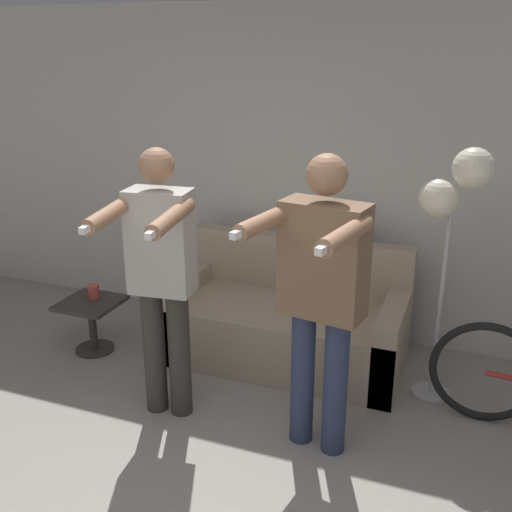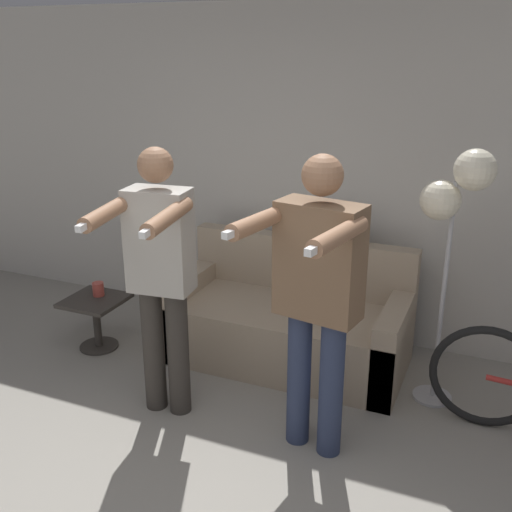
{
  "view_description": "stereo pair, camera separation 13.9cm",
  "coord_description": "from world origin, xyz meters",
  "px_view_note": "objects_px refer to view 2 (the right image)",
  "views": [
    {
      "loc": [
        1.17,
        -1.89,
        2.28
      ],
      "look_at": [
        -0.14,
        1.53,
        0.98
      ],
      "focal_mm": 42.0,
      "sensor_mm": 36.0,
      "label": 1
    },
    {
      "loc": [
        1.3,
        -1.84,
        2.28
      ],
      "look_at": [
        -0.14,
        1.53,
        0.98
      ],
      "focal_mm": 42.0,
      "sensor_mm": 36.0,
      "label": 2
    }
  ],
  "objects_px": {
    "cat": "(347,232)",
    "side_table": "(96,312)",
    "couch": "(288,324)",
    "cup": "(98,289)",
    "person_right": "(317,288)",
    "floor_lamp": "(456,199)",
    "person_left": "(160,270)"
  },
  "relations": [
    {
      "from": "couch",
      "to": "floor_lamp",
      "type": "height_order",
      "value": "floor_lamp"
    },
    {
      "from": "person_right",
      "to": "floor_lamp",
      "type": "relative_size",
      "value": 1.03
    },
    {
      "from": "person_right",
      "to": "cat",
      "type": "xyz_separation_m",
      "value": [
        -0.17,
        1.28,
        -0.06
      ]
    },
    {
      "from": "cat",
      "to": "side_table",
      "type": "distance_m",
      "value": 2.04
    },
    {
      "from": "cat",
      "to": "cup",
      "type": "height_order",
      "value": "cat"
    },
    {
      "from": "person_left",
      "to": "side_table",
      "type": "distance_m",
      "value": 1.29
    },
    {
      "from": "couch",
      "to": "person_left",
      "type": "distance_m",
      "value": 1.29
    },
    {
      "from": "side_table",
      "to": "couch",
      "type": "bearing_deg",
      "value": 16.52
    },
    {
      "from": "cat",
      "to": "side_table",
      "type": "height_order",
      "value": "cat"
    },
    {
      "from": "cat",
      "to": "couch",
      "type": "bearing_deg",
      "value": -137.1
    },
    {
      "from": "cat",
      "to": "cup",
      "type": "bearing_deg",
      "value": -159.27
    },
    {
      "from": "person_left",
      "to": "person_right",
      "type": "distance_m",
      "value": 1.0
    },
    {
      "from": "person_left",
      "to": "cup",
      "type": "xyz_separation_m",
      "value": [
        -0.97,
        0.6,
        -0.52
      ]
    },
    {
      "from": "cup",
      "to": "couch",
      "type": "bearing_deg",
      "value": 14.02
    },
    {
      "from": "floor_lamp",
      "to": "person_right",
      "type": "bearing_deg",
      "value": -126.14
    },
    {
      "from": "cat",
      "to": "cup",
      "type": "xyz_separation_m",
      "value": [
        -1.79,
        -0.68,
        -0.5
      ]
    },
    {
      "from": "couch",
      "to": "cup",
      "type": "height_order",
      "value": "couch"
    },
    {
      "from": "person_left",
      "to": "side_table",
      "type": "height_order",
      "value": "person_left"
    },
    {
      "from": "person_left",
      "to": "cat",
      "type": "height_order",
      "value": "person_left"
    },
    {
      "from": "couch",
      "to": "cat",
      "type": "relative_size",
      "value": 4.4
    },
    {
      "from": "person_right",
      "to": "cat",
      "type": "height_order",
      "value": "person_right"
    },
    {
      "from": "cat",
      "to": "cup",
      "type": "distance_m",
      "value": 1.98
    },
    {
      "from": "person_right",
      "to": "side_table",
      "type": "distance_m",
      "value": 2.15
    },
    {
      "from": "couch",
      "to": "person_left",
      "type": "height_order",
      "value": "person_left"
    },
    {
      "from": "couch",
      "to": "side_table",
      "type": "relative_size",
      "value": 4.08
    },
    {
      "from": "couch",
      "to": "cat",
      "type": "bearing_deg",
      "value": 42.9
    },
    {
      "from": "person_left",
      "to": "cup",
      "type": "relative_size",
      "value": 16.04
    },
    {
      "from": "floor_lamp",
      "to": "couch",
      "type": "bearing_deg",
      "value": 173.2
    },
    {
      "from": "cat",
      "to": "floor_lamp",
      "type": "height_order",
      "value": "floor_lamp"
    },
    {
      "from": "side_table",
      "to": "person_left",
      "type": "bearing_deg",
      "value": -29.31
    },
    {
      "from": "person_right",
      "to": "floor_lamp",
      "type": "bearing_deg",
      "value": 63.78
    },
    {
      "from": "person_right",
      "to": "side_table",
      "type": "height_order",
      "value": "person_right"
    }
  ]
}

